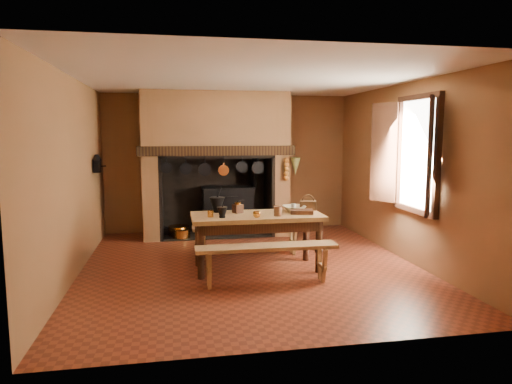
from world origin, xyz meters
The scene contains 28 objects.
floor centered at (0.00, 0.00, 0.00)m, with size 5.50×5.50×0.00m, color maroon.
ceiling centered at (0.00, 0.00, 2.80)m, with size 5.50×5.50×0.00m, color silver.
back_wall centered at (0.00, 2.75, 1.40)m, with size 5.00×0.02×2.80m, color brown.
wall_left centered at (-2.50, 0.00, 1.40)m, with size 0.02×5.50×2.80m, color brown.
wall_right centered at (2.50, 0.00, 1.40)m, with size 0.02×5.50×2.80m, color brown.
wall_front centered at (0.00, -2.75, 1.40)m, with size 5.00×0.02×2.80m, color brown.
chimney_breast centered at (-0.30, 2.31, 1.81)m, with size 2.95×0.96×2.80m.
iron_range centered at (-0.04, 2.45, 0.48)m, with size 1.12×0.55×1.60m.
hearth_pans centered at (-1.05, 2.22, 0.09)m, with size 0.51×0.62×0.20m.
hanging_pans centered at (-0.34, 1.81, 1.36)m, with size 1.92×0.29×0.27m.
onion_string centered at (1.00, 1.79, 1.33)m, with size 0.12×0.10×0.46m, color #B06520, non-canonical shape.
herb_bunch centered at (1.18, 1.79, 1.38)m, with size 0.20×0.20×0.35m, color olive.
window centered at (2.35, -0.40, 1.70)m, with size 0.39×1.75×1.76m.
wall_coffee_mill centered at (-2.42, 1.55, 1.52)m, with size 0.23×0.16×0.31m.
work_table centered at (0.07, -0.16, 0.70)m, with size 1.92×0.85×0.83m.
bench_front centered at (0.07, -0.86, 0.40)m, with size 1.90×0.33×0.53m.
bench_back centered at (0.07, 0.56, 0.39)m, with size 1.84×0.32×0.52m.
mortar_large centered at (-0.49, 0.11, 0.96)m, with size 0.23×0.23×0.39m.
mortar_small centered at (-0.46, -0.36, 0.92)m, with size 0.15×0.15×0.26m.
coffee_grinder centered at (-0.19, 0.00, 0.91)m, with size 0.19×0.17×0.20m.
brass_mug_a centered at (-0.62, -0.27, 0.88)m, with size 0.08×0.08×0.09m, color orange.
brass_mug_b centered at (0.40, -0.04, 0.88)m, with size 0.09×0.09×0.10m, color orange.
mixing_bowl centered at (0.68, 0.00, 0.87)m, with size 0.35×0.35×0.09m, color beige.
stoneware_crock centered at (0.33, -0.36, 0.90)m, with size 0.11×0.11×0.14m, color #55321F.
glass_jar centered at (0.65, -0.06, 0.89)m, with size 0.07×0.07×0.13m, color beige.
wicker_basket centered at (0.93, 0.10, 0.91)m, with size 0.29×0.25×0.24m.
wooden_tray centered at (0.73, -0.23, 0.86)m, with size 0.33×0.24×0.06m, color #3A1F12.
brass_cup centered at (0.02, -0.44, 0.87)m, with size 0.11×0.11×0.09m, color orange.
Camera 1 is at (-1.13, -6.66, 2.00)m, focal length 32.00 mm.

